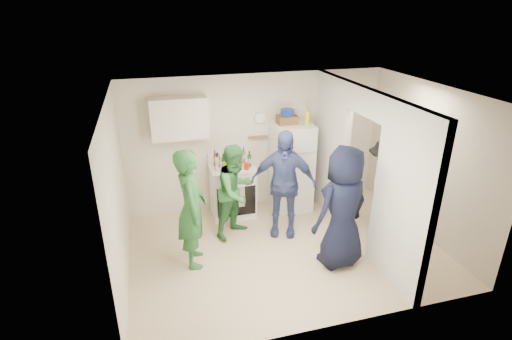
# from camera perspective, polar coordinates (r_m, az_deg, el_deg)

# --- Properties ---
(floor) EXTENTS (4.80, 4.80, 0.00)m
(floor) POSITION_cam_1_polar(r_m,az_deg,el_deg) (6.51, 4.21, -11.17)
(floor) COLOR beige
(floor) RESTS_ON ground
(wall_back) EXTENTS (4.80, 0.00, 4.80)m
(wall_back) POSITION_cam_1_polar(r_m,az_deg,el_deg) (7.41, 0.13, 4.10)
(wall_back) COLOR silver
(wall_back) RESTS_ON floor
(wall_front) EXTENTS (4.80, 0.00, 4.80)m
(wall_front) POSITION_cam_1_polar(r_m,az_deg,el_deg) (4.53, 11.90, -9.56)
(wall_front) COLOR silver
(wall_front) RESTS_ON floor
(wall_left) EXTENTS (0.00, 3.40, 3.40)m
(wall_left) POSITION_cam_1_polar(r_m,az_deg,el_deg) (5.62, -19.20, -3.69)
(wall_left) COLOR silver
(wall_left) RESTS_ON floor
(wall_right) EXTENTS (0.00, 3.40, 3.40)m
(wall_right) POSITION_cam_1_polar(r_m,az_deg,el_deg) (7.04, 23.27, 1.12)
(wall_right) COLOR silver
(wall_right) RESTS_ON floor
(ceiling) EXTENTS (4.80, 4.80, 0.00)m
(ceiling) POSITION_cam_1_polar(r_m,az_deg,el_deg) (5.51, 4.97, 10.86)
(ceiling) COLOR white
(ceiling) RESTS_ON wall_back
(partition_pier_back) EXTENTS (0.12, 1.20, 2.50)m
(partition_pier_back) POSITION_cam_1_polar(r_m,az_deg,el_deg) (7.29, 10.56, 3.37)
(partition_pier_back) COLOR silver
(partition_pier_back) RESTS_ON floor
(partition_pier_front) EXTENTS (0.12, 1.20, 2.50)m
(partition_pier_front) POSITION_cam_1_polar(r_m,az_deg,el_deg) (5.56, 20.25, -4.14)
(partition_pier_front) COLOR silver
(partition_pier_front) RESTS_ON floor
(partition_header) EXTENTS (0.12, 1.00, 0.40)m
(partition_header) POSITION_cam_1_polar(r_m,az_deg,el_deg) (6.07, 15.75, 9.29)
(partition_header) COLOR silver
(partition_header) RESTS_ON partition_pier_back
(stove) EXTENTS (0.79, 0.66, 0.94)m
(stove) POSITION_cam_1_polar(r_m,az_deg,el_deg) (7.29, -3.37, -2.91)
(stove) COLOR white
(stove) RESTS_ON floor
(upper_cabinet) EXTENTS (0.95, 0.34, 0.70)m
(upper_cabinet) POSITION_cam_1_polar(r_m,az_deg,el_deg) (6.83, -10.93, 7.30)
(upper_cabinet) COLOR silver
(upper_cabinet) RESTS_ON wall_back
(fridge) EXTENTS (0.68, 0.66, 1.64)m
(fridge) POSITION_cam_1_polar(r_m,az_deg,el_deg) (7.41, 5.11, 0.45)
(fridge) COLOR white
(fridge) RESTS_ON floor
(wicker_basket) EXTENTS (0.35, 0.25, 0.15)m
(wicker_basket) POSITION_cam_1_polar(r_m,az_deg,el_deg) (7.12, 4.47, 7.20)
(wicker_basket) COLOR brown
(wicker_basket) RESTS_ON fridge
(blue_bowl) EXTENTS (0.24, 0.24, 0.11)m
(blue_bowl) POSITION_cam_1_polar(r_m,az_deg,el_deg) (7.09, 4.50, 8.21)
(blue_bowl) COLOR navy
(blue_bowl) RESTS_ON wicker_basket
(yellow_cup_stack_top) EXTENTS (0.09, 0.09, 0.25)m
(yellow_cup_stack_top) POSITION_cam_1_polar(r_m,az_deg,el_deg) (7.09, 7.35, 7.42)
(yellow_cup_stack_top) COLOR yellow
(yellow_cup_stack_top) RESTS_ON fridge
(wall_clock) EXTENTS (0.22, 0.02, 0.22)m
(wall_clock) POSITION_cam_1_polar(r_m,az_deg,el_deg) (7.27, 0.56, 7.44)
(wall_clock) COLOR white
(wall_clock) RESTS_ON wall_back
(spice_shelf) EXTENTS (0.35, 0.08, 0.03)m
(spice_shelf) POSITION_cam_1_polar(r_m,az_deg,el_deg) (7.33, 0.24, 4.71)
(spice_shelf) COLOR olive
(spice_shelf) RESTS_ON wall_back
(nook_window) EXTENTS (0.03, 0.70, 0.80)m
(nook_window) POSITION_cam_1_polar(r_m,az_deg,el_deg) (7.05, 22.68, 4.71)
(nook_window) COLOR black
(nook_window) RESTS_ON wall_right
(nook_window_frame) EXTENTS (0.04, 0.76, 0.86)m
(nook_window_frame) POSITION_cam_1_polar(r_m,az_deg,el_deg) (7.04, 22.58, 4.71)
(nook_window_frame) COLOR white
(nook_window_frame) RESTS_ON wall_right
(nook_valance) EXTENTS (0.04, 0.82, 0.18)m
(nook_valance) POSITION_cam_1_polar(r_m,az_deg,el_deg) (6.94, 22.85, 7.43)
(nook_valance) COLOR white
(nook_valance) RESTS_ON wall_right
(yellow_cup_stack_stove) EXTENTS (0.09, 0.09, 0.25)m
(yellow_cup_stack_stove) POSITION_cam_1_polar(r_m,az_deg,el_deg) (6.83, -4.08, 0.69)
(yellow_cup_stack_stove) COLOR yellow
(yellow_cup_stack_stove) RESTS_ON stove
(red_cup) EXTENTS (0.09, 0.09, 0.12)m
(red_cup) POSITION_cam_1_polar(r_m,az_deg,el_deg) (6.94, -1.35, 0.54)
(red_cup) COLOR red
(red_cup) RESTS_ON stove
(person_green_left) EXTENTS (0.49, 0.70, 1.82)m
(person_green_left) POSITION_cam_1_polar(r_m,az_deg,el_deg) (5.82, -9.19, -5.45)
(person_green_left) COLOR #2A6A3A
(person_green_left) RESTS_ON floor
(person_green_center) EXTENTS (0.97, 0.93, 1.58)m
(person_green_center) POSITION_cam_1_polar(r_m,az_deg,el_deg) (6.52, -2.86, -3.05)
(person_green_center) COLOR #377F3F
(person_green_center) RESTS_ON floor
(person_denim) EXTENTS (1.16, 0.82, 1.82)m
(person_denim) POSITION_cam_1_polar(r_m,az_deg,el_deg) (6.51, 3.90, -1.96)
(person_denim) COLOR #3D4885
(person_denim) RESTS_ON floor
(person_navy) EXTENTS (1.04, 0.82, 1.85)m
(person_navy) POSITION_cam_1_polar(r_m,az_deg,el_deg) (5.85, 12.30, -5.33)
(person_navy) COLOR black
(person_navy) RESTS_ON floor
(person_nook) EXTENTS (1.05, 1.20, 1.61)m
(person_nook) POSITION_cam_1_polar(r_m,az_deg,el_deg) (7.02, 17.72, -2.11)
(person_nook) COLOR black
(person_nook) RESTS_ON floor
(bottle_a) EXTENTS (0.06, 0.06, 0.30)m
(bottle_a) POSITION_cam_1_polar(r_m,az_deg,el_deg) (7.09, -5.87, 1.71)
(bottle_a) COLOR brown
(bottle_a) RESTS_ON stove
(bottle_b) EXTENTS (0.07, 0.07, 0.29)m
(bottle_b) POSITION_cam_1_polar(r_m,az_deg,el_deg) (6.94, -4.70, 1.21)
(bottle_b) COLOR #1A4F1B
(bottle_b) RESTS_ON stove
(bottle_c) EXTENTS (0.06, 0.06, 0.28)m
(bottle_c) POSITION_cam_1_polar(r_m,az_deg,el_deg) (7.17, -4.21, 1.91)
(bottle_c) COLOR #9DA3AB
(bottle_c) RESTS_ON stove
(bottle_d) EXTENTS (0.08, 0.08, 0.32)m
(bottle_d) POSITION_cam_1_polar(r_m,az_deg,el_deg) (7.00, -3.42, 1.61)
(bottle_d) COLOR maroon
(bottle_d) RESTS_ON stove
(bottle_e) EXTENTS (0.06, 0.06, 0.24)m
(bottle_e) POSITION_cam_1_polar(r_m,az_deg,el_deg) (7.23, -3.07, 1.99)
(bottle_e) COLOR #949AA4
(bottle_e) RESTS_ON stove
(bottle_f) EXTENTS (0.06, 0.06, 0.28)m
(bottle_f) POSITION_cam_1_polar(r_m,az_deg,el_deg) (7.10, -2.22, 1.75)
(bottle_f) COLOR #133517
(bottle_f) RESTS_ON stove
(bottle_g) EXTENTS (0.06, 0.06, 0.28)m
(bottle_g) POSITION_cam_1_polar(r_m,az_deg,el_deg) (7.22, -1.77, 2.15)
(bottle_g) COLOR olive
(bottle_g) RESTS_ON stove
(bottle_h) EXTENTS (0.07, 0.07, 0.32)m
(bottle_h) POSITION_cam_1_polar(r_m,az_deg,el_deg) (6.90, -5.61, 1.20)
(bottle_h) COLOR silver
(bottle_h) RESTS_ON stove
(bottle_i) EXTENTS (0.07, 0.07, 0.26)m
(bottle_i) POSITION_cam_1_polar(r_m,az_deg,el_deg) (7.15, -3.32, 1.82)
(bottle_i) COLOR #55300E
(bottle_i) RESTS_ON stove
(bottle_j) EXTENTS (0.07, 0.07, 0.29)m
(bottle_j) POSITION_cam_1_polar(r_m,az_deg,el_deg) (7.02, -0.95, 1.58)
(bottle_j) COLOR #21551D
(bottle_j) RESTS_ON stove
(bottle_k) EXTENTS (0.08, 0.08, 0.27)m
(bottle_k) POSITION_cam_1_polar(r_m,az_deg,el_deg) (7.04, -5.45, 1.45)
(bottle_k) COLOR brown
(bottle_k) RESTS_ON stove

